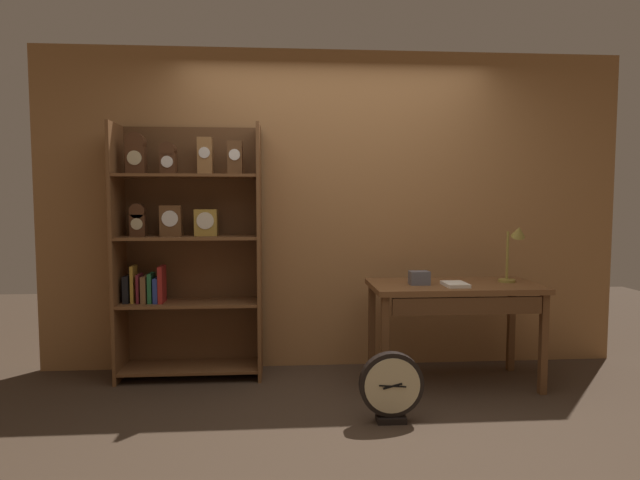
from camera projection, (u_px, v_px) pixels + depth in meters
ground_plane at (357, 435)px, 3.13m from camera, size 10.00×10.00×0.00m
back_wood_panel at (335, 210)px, 4.39m from camera, size 4.80×0.05×2.60m
bookshelf at (186, 247)px, 4.12m from camera, size 1.10×0.38×1.96m
workbench at (455, 296)px, 3.94m from camera, size 1.24×0.63×0.76m
desk_lamp at (514, 246)px, 3.98m from camera, size 0.19×0.19×0.45m
toolbox_small at (419, 278)px, 3.91m from camera, size 0.14×0.11×0.10m
open_repair_manual at (455, 284)px, 3.84m from camera, size 0.16×0.22×0.02m
round_clock_large at (391, 387)px, 3.30m from camera, size 0.40×0.11×0.44m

